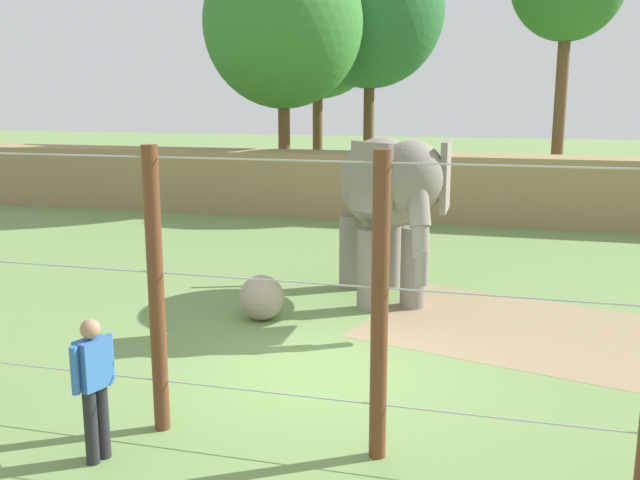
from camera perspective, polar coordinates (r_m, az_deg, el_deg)
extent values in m
plane|color=#6B8E4C|center=(10.82, 0.37, -10.45)|extent=(120.00, 120.00, 0.00)
cube|color=#937F5B|center=(13.12, 15.73, -6.85)|extent=(5.96, 5.15, 0.01)
cube|color=#997F56|center=(23.61, 8.60, 4.26)|extent=(36.00, 1.80, 2.15)
cylinder|color=gray|center=(13.80, 7.53, -2.19)|extent=(0.50, 0.50, 1.58)
cylinder|color=gray|center=(13.56, 4.04, -2.37)|extent=(0.50, 0.50, 1.58)
cylinder|color=gray|center=(15.30, 5.66, -0.78)|extent=(0.50, 0.50, 1.58)
cylinder|color=gray|center=(15.08, 2.50, -0.92)|extent=(0.50, 0.50, 1.58)
ellipsoid|color=gray|center=(14.16, 5.01, 4.60)|extent=(2.68, 3.32, 1.80)
ellipsoid|color=gray|center=(12.38, 7.33, 5.00)|extent=(1.60, 1.54, 1.30)
cube|color=gray|center=(12.71, 10.08, 5.09)|extent=(0.12, 1.01, 1.24)
cube|color=gray|center=(12.29, 4.16, 5.02)|extent=(0.85, 0.73, 1.24)
cylinder|color=gray|center=(11.98, 7.98, 2.53)|extent=(0.56, 0.65, 0.70)
cylinder|color=gray|center=(11.95, 8.12, 0.08)|extent=(0.44, 0.49, 0.66)
cylinder|color=gray|center=(11.97, 8.19, -2.18)|extent=(0.31, 0.31, 0.62)
cylinder|color=gray|center=(15.74, 3.40, 4.92)|extent=(0.25, 0.36, 0.90)
sphere|color=gray|center=(13.04, -4.74, -4.65)|extent=(0.83, 0.83, 0.83)
cylinder|color=brown|center=(8.68, -13.07, -4.12)|extent=(0.19, 0.19, 3.51)
cylinder|color=brown|center=(7.83, 4.83, -5.60)|extent=(0.19, 0.19, 3.51)
cylinder|color=#B7B7BC|center=(8.51, -3.62, -12.22)|extent=(9.09, 0.02, 0.02)
cylinder|color=#B7B7BC|center=(8.05, -3.74, -3.28)|extent=(9.09, 0.02, 0.02)
cylinder|color=#B7B7BC|center=(7.81, -3.87, 6.46)|extent=(9.09, 0.02, 0.02)
cylinder|color=#232328|center=(8.53, -17.97, -14.13)|extent=(0.15, 0.15, 0.88)
cylinder|color=#232328|center=(8.62, -17.13, -13.79)|extent=(0.15, 0.15, 0.88)
cube|color=#3366B2|center=(8.30, -17.86, -9.46)|extent=(0.32, 0.41, 0.56)
sphere|color=#A87A5B|center=(8.17, -18.03, -6.84)|extent=(0.22, 0.22, 0.22)
cylinder|color=#3366B2|center=(8.16, -19.17, -9.91)|extent=(0.11, 0.11, 0.54)
cylinder|color=#3366B2|center=(8.44, -16.59, -9.02)|extent=(0.11, 0.11, 0.54)
cube|color=black|center=(8.59, -16.75, -10.24)|extent=(0.04, 0.07, 0.14)
cylinder|color=brown|center=(28.15, 18.72, 9.24)|extent=(0.44, 0.44, 6.35)
cylinder|color=brown|center=(26.72, -2.89, 7.34)|extent=(0.44, 0.44, 4.11)
ellipsoid|color=#33752D|center=(26.76, -3.00, 17.03)|extent=(5.79, 5.79, 6.08)
cylinder|color=brown|center=(29.92, 3.93, 8.53)|extent=(0.44, 0.44, 4.89)
ellipsoid|color=#286633|center=(30.06, 4.07, 18.09)|extent=(6.01, 6.01, 6.31)
cylinder|color=brown|center=(31.84, -0.19, 8.36)|extent=(0.44, 0.44, 4.46)
ellipsoid|color=#33752D|center=(31.92, -0.20, 16.93)|extent=(5.97, 5.97, 6.27)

